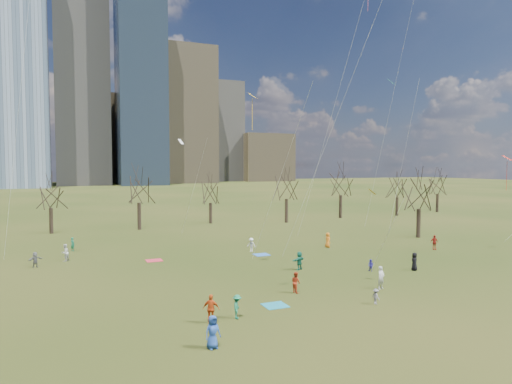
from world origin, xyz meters
name	(u,v)px	position (x,y,z in m)	size (l,w,h in m)	color
ground	(319,295)	(0.00, 0.00, 0.00)	(500.00, 500.00, 0.00)	black
downtown_skyline	(94,105)	(-2.43, 210.64, 39.01)	(212.50, 78.00, 118.00)	slate
bare_tree_row	(189,189)	(-0.09, 37.22, 6.12)	(113.04, 29.80, 9.50)	black
blanket_teal	(275,305)	(-4.15, -1.12, 0.01)	(1.60, 1.50, 0.03)	teal
blanket_navy	(261,255)	(2.11, 15.47, 0.01)	(1.60, 1.50, 0.03)	blue
blanket_crimson	(154,260)	(-9.07, 16.97, 0.01)	(1.60, 1.50, 0.03)	#BB2538
person_0	(213,332)	(-10.30, -6.43, 0.88)	(0.86, 0.56, 1.76)	#224594
person_1	(381,278)	(5.27, -0.50, 0.89)	(0.65, 0.43, 1.78)	silver
person_2	(296,282)	(-1.33, 1.16, 0.80)	(0.77, 0.60, 1.59)	#BD371B
person_3	(376,296)	(2.42, -3.55, 0.55)	(0.71, 0.41, 1.09)	slate
person_4	(211,309)	(-9.21, -2.69, 0.88)	(1.04, 0.43, 1.77)	#D34E17
person_5	(299,261)	(2.53, 7.73, 0.84)	(1.56, 0.50, 1.69)	#19735C
person_6	(414,262)	(12.07, 3.34, 0.82)	(0.80, 0.52, 1.64)	black
person_8	(371,265)	(8.17, 4.61, 0.55)	(0.53, 0.42, 1.10)	#2D27AA
person_9	(251,245)	(1.81, 17.61, 0.77)	(0.99, 0.57, 1.53)	white
person_10	(434,242)	(21.44, 10.51, 0.83)	(0.97, 0.41, 1.66)	#A71F17
person_11	(35,260)	(-19.92, 18.26, 0.73)	(1.36, 0.43, 1.47)	slate
person_12	(328,240)	(10.99, 16.44, 0.87)	(0.86, 0.56, 1.75)	orange
person_13	(73,244)	(-16.52, 25.70, 0.77)	(0.56, 0.37, 1.55)	#1A7553
person_14	(65,253)	(-17.33, 20.21, 0.86)	(0.84, 0.65, 1.72)	silver
person_15	(237,307)	(-7.47, -2.55, 0.76)	(0.98, 0.56, 1.51)	#19724C
kites_airborne	(317,111)	(5.67, 10.16, 14.86)	(57.39, 31.04, 35.66)	yellow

